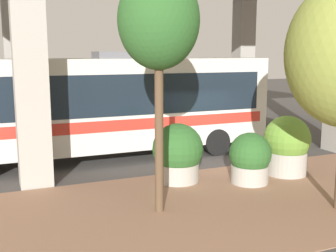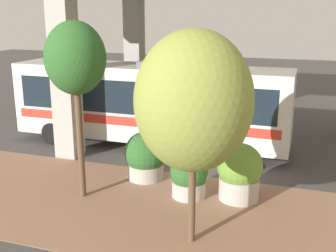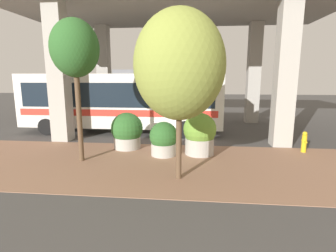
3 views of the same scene
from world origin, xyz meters
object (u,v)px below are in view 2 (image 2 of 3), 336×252
at_px(planter_back, 146,156).
at_px(street_tree_near, 75,60).
at_px(planter_front, 240,172).
at_px(street_tree_far, 193,102).
at_px(bus, 149,101).
at_px(planter_middle, 189,176).

xyz_separation_m(planter_back, street_tree_near, (-2.05, 1.40, 3.60)).
distance_m(planter_front, street_tree_far, 4.16).
xyz_separation_m(bus, street_tree_far, (-7.13, -3.95, 1.69)).
height_order(bus, street_tree_near, street_tree_near).
distance_m(bus, street_tree_far, 8.32).
height_order(bus, planter_front, bus).
distance_m(bus, planter_middle, 5.65).
relative_size(planter_front, planter_middle, 1.24).
bearing_deg(planter_front, planter_back, 79.61).
bearing_deg(street_tree_far, planter_front, -14.30).
bearing_deg(street_tree_far, planter_middle, 17.34).
distance_m(bus, street_tree_near, 6.08).
bearing_deg(bus, planter_front, -131.66).
bearing_deg(street_tree_near, bus, -1.52).
bearing_deg(bus, street_tree_near, 178.48).
xyz_separation_m(planter_middle, street_tree_near, (-1.09, 3.28, 3.71)).
distance_m(planter_middle, street_tree_near, 5.07).
xyz_separation_m(bus, planter_back, (-3.55, -1.25, -1.23)).
distance_m(bus, planter_back, 3.96).
height_order(street_tree_near, street_tree_far, street_tree_near).
bearing_deg(street_tree_near, planter_middle, -71.67).
height_order(planter_middle, planter_back, planter_back).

